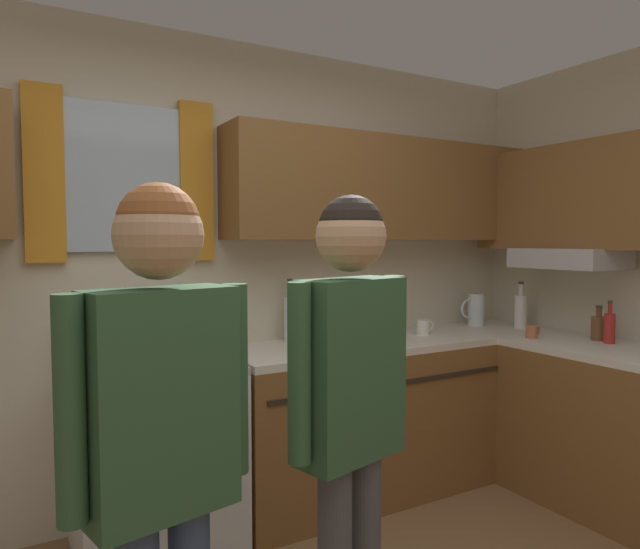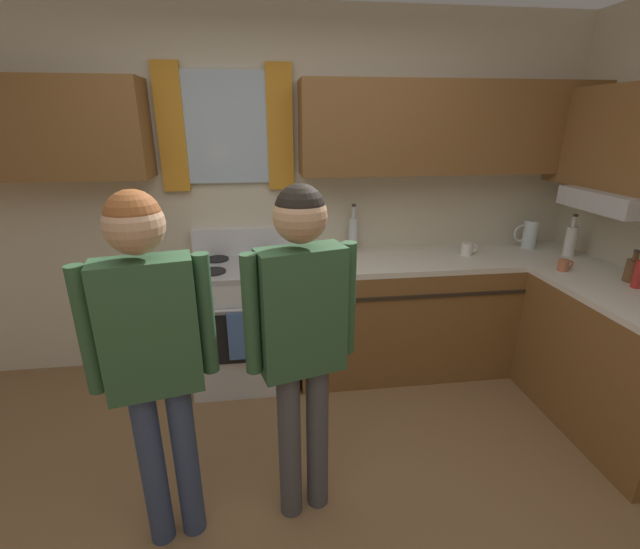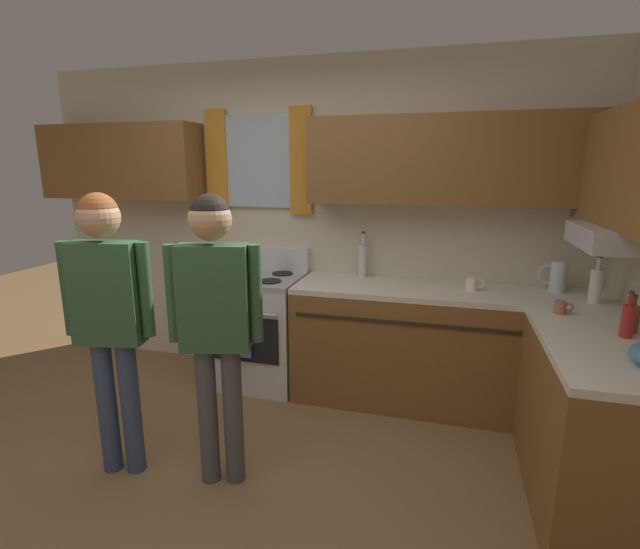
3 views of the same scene
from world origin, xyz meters
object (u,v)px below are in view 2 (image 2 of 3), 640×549
(adult_left, at_px, (152,342))
(mug_ceramic_white, at_px, (467,249))
(stove_oven, at_px, (246,320))
(bottle_tall_clear, at_px, (353,234))
(bottle_squat_brown, at_px, (632,270))
(adult_in_plaid, at_px, (302,324))
(bottle_sauce_red, at_px, (639,273))
(cup_terracotta, at_px, (564,265))
(water_pitcher, at_px, (529,234))
(bottle_milk_white, at_px, (571,240))

(adult_left, bearing_deg, mug_ceramic_white, 34.02)
(stove_oven, height_order, bottle_tall_clear, bottle_tall_clear)
(bottle_squat_brown, height_order, adult_in_plaid, adult_in_plaid)
(adult_left, bearing_deg, stove_oven, 77.30)
(bottle_sauce_red, distance_m, bottle_tall_clear, 1.83)
(bottle_sauce_red, height_order, bottle_tall_clear, bottle_tall_clear)
(stove_oven, height_order, mug_ceramic_white, stove_oven)
(bottle_squat_brown, bearing_deg, cup_terracotta, 139.40)
(water_pitcher, height_order, adult_in_plaid, adult_in_plaid)
(adult_left, xyz_separation_m, adult_in_plaid, (0.61, 0.07, -0.00))
(bottle_sauce_red, bearing_deg, bottle_tall_clear, 147.89)
(bottle_tall_clear, relative_size, mug_ceramic_white, 2.92)
(cup_terracotta, bearing_deg, adult_in_plaid, -155.79)
(bottle_tall_clear, bearing_deg, adult_in_plaid, -109.85)
(bottle_squat_brown, bearing_deg, stove_oven, 164.81)
(bottle_milk_white, xyz_separation_m, cup_terracotta, (-0.26, -0.32, -0.08))
(bottle_squat_brown, xyz_separation_m, adult_in_plaid, (-2.13, -0.59, 0.05))
(bottle_tall_clear, relative_size, adult_in_plaid, 0.23)
(stove_oven, height_order, adult_in_plaid, adult_in_plaid)
(bottle_tall_clear, relative_size, water_pitcher, 1.67)
(bottle_sauce_red, relative_size, bottle_tall_clear, 0.67)
(bottle_milk_white, height_order, bottle_sauce_red, bottle_milk_white)
(bottle_tall_clear, bearing_deg, water_pitcher, -3.33)
(bottle_sauce_red, bearing_deg, mug_ceramic_white, 133.14)
(stove_oven, distance_m, adult_left, 1.47)
(bottle_milk_white, bearing_deg, stove_oven, 177.53)
(water_pitcher, relative_size, adult_in_plaid, 0.14)
(stove_oven, xyz_separation_m, bottle_squat_brown, (2.44, -0.66, 0.51))
(bottle_sauce_red, relative_size, cup_terracotta, 2.26)
(bottle_squat_brown, relative_size, cup_terracotta, 1.88)
(stove_oven, distance_m, bottle_tall_clear, 1.04)
(stove_oven, xyz_separation_m, bottle_tall_clear, (0.84, 0.21, 0.57))
(water_pitcher, bearing_deg, bottle_tall_clear, 176.67)
(bottle_squat_brown, distance_m, bottle_milk_white, 0.56)
(water_pitcher, bearing_deg, adult_left, -150.18)
(bottle_milk_white, distance_m, mug_ceramic_white, 0.76)
(bottle_milk_white, bearing_deg, adult_in_plaid, -151.49)
(cup_terracotta, xyz_separation_m, water_pitcher, (0.08, 0.55, 0.07))
(cup_terracotta, distance_m, adult_in_plaid, 2.02)
(stove_oven, distance_m, bottle_milk_white, 2.48)
(bottle_milk_white, relative_size, bottle_sauce_red, 1.27)
(bottle_squat_brown, relative_size, bottle_sauce_red, 0.84)
(stove_oven, relative_size, adult_left, 0.68)
(stove_oven, height_order, bottle_milk_white, bottle_milk_white)
(bottle_milk_white, distance_m, adult_left, 2.98)
(bottle_tall_clear, xyz_separation_m, cup_terracotta, (1.32, -0.63, -0.10))
(stove_oven, xyz_separation_m, adult_left, (-0.30, -1.32, 0.56))
(stove_oven, distance_m, bottle_sauce_red, 2.56)
(bottle_sauce_red, bearing_deg, bottle_squat_brown, 64.16)
(adult_in_plaid, bearing_deg, bottle_milk_white, 28.51)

